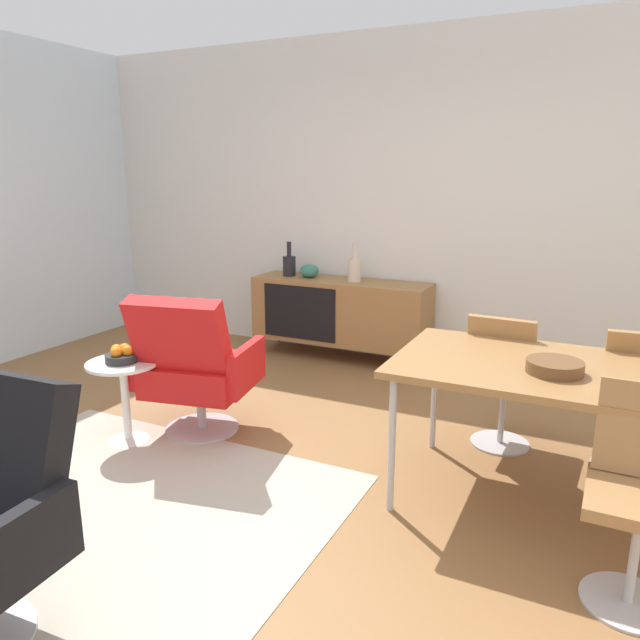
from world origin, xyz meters
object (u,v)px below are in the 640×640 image
object	(u,v)px
sideboard	(340,311)
vase_ceramic_small	(309,271)
side_table_round	(125,392)
vase_sculptural_dark	(355,269)
dining_table	(562,376)
vase_cobalt	(289,265)
fruit_bowl	(122,355)
lounge_chair_red	(194,365)
dining_chair_back_right	(636,394)
wooden_bowl_on_table	(555,367)
dining_chair_back_left	(503,375)

from	to	relation	value
sideboard	vase_ceramic_small	world-z (taller)	vase_ceramic_small
side_table_round	vase_sculptural_dark	bearing A→B (deg)	73.36
vase_ceramic_small	dining_table	xyz separation A→B (m)	(2.28, -1.80, -0.08)
vase_cobalt	fruit_bowl	xyz separation A→B (m)	(0.01, -2.15, -0.26)
vase_ceramic_small	lounge_chair_red	world-z (taller)	lounge_chair_red
dining_chair_back_right	sideboard	bearing A→B (deg)	152.03
wooden_bowl_on_table	fruit_bowl	bearing A→B (deg)	-174.10
lounge_chair_red	vase_sculptural_dark	bearing A→B (deg)	80.77
wooden_bowl_on_table	dining_chair_back_left	distance (m)	0.79
vase_sculptural_dark	vase_ceramic_small	world-z (taller)	vase_sculptural_dark
wooden_bowl_on_table	lounge_chair_red	bearing A→B (deg)	179.66
vase_cobalt	side_table_round	size ratio (longest dim) A/B	0.60
lounge_chair_red	fruit_bowl	xyz separation A→B (m)	(-0.34, -0.27, 0.10)
fruit_bowl	dining_chair_back_left	bearing A→B (deg)	23.17
fruit_bowl	vase_ceramic_small	bearing A→B (deg)	84.65
vase_sculptural_dark	side_table_round	xyz separation A→B (m)	(-0.64, -2.15, -0.51)
vase_ceramic_small	dining_chair_back_left	world-z (taller)	dining_chair_back_left
vase_sculptural_dark	fruit_bowl	xyz separation A→B (m)	(-0.64, -2.15, -0.27)
vase_cobalt	fruit_bowl	distance (m)	2.16
wooden_bowl_on_table	lounge_chair_red	size ratio (longest dim) A/B	0.27
dining_chair_back_left	side_table_round	world-z (taller)	dining_chair_back_left
wooden_bowl_on_table	fruit_bowl	distance (m)	2.47
wooden_bowl_on_table	vase_ceramic_small	bearing A→B (deg)	139.86
side_table_round	fruit_bowl	world-z (taller)	fruit_bowl
vase_cobalt	fruit_bowl	bearing A→B (deg)	-89.86
lounge_chair_red	side_table_round	xyz separation A→B (m)	(-0.34, -0.27, -0.15)
dining_chair_back_right	dining_chair_back_left	distance (m)	0.71
vase_ceramic_small	dining_chair_back_left	distance (m)	2.31
dining_table	lounge_chair_red	distance (m)	2.16
vase_sculptural_dark	side_table_round	world-z (taller)	vase_sculptural_dark
vase_sculptural_dark	lounge_chair_red	distance (m)	1.94
vase_ceramic_small	dining_chair_back_right	bearing A→B (deg)	-25.15
dining_chair_back_right	wooden_bowl_on_table	bearing A→B (deg)	-120.53
vase_cobalt	lounge_chair_red	distance (m)	1.95
sideboard	wooden_bowl_on_table	world-z (taller)	wooden_bowl_on_table
sideboard	vase_sculptural_dark	xyz separation A→B (m)	(0.13, 0.00, 0.39)
dining_chair_back_right	fruit_bowl	world-z (taller)	dining_chair_back_right
vase_ceramic_small	dining_chair_back_right	world-z (taller)	dining_chair_back_right
vase_sculptural_dark	dining_chair_back_left	distance (m)	1.97
lounge_chair_red	dining_table	bearing A→B (deg)	2.31
sideboard	fruit_bowl	world-z (taller)	sideboard
vase_cobalt	sideboard	bearing A→B (deg)	-0.21
vase_sculptural_dark	lounge_chair_red	world-z (taller)	vase_sculptural_dark
vase_sculptural_dark	dining_chair_back_left	size ratio (longest dim) A/B	0.39
vase_cobalt	vase_ceramic_small	world-z (taller)	vase_cobalt
vase_ceramic_small	dining_table	world-z (taller)	vase_ceramic_small
sideboard	dining_table	world-z (taller)	dining_table
vase_cobalt	side_table_round	bearing A→B (deg)	-89.82
wooden_bowl_on_table	fruit_bowl	size ratio (longest dim) A/B	1.30
vase_cobalt	wooden_bowl_on_table	bearing A→B (deg)	-37.68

